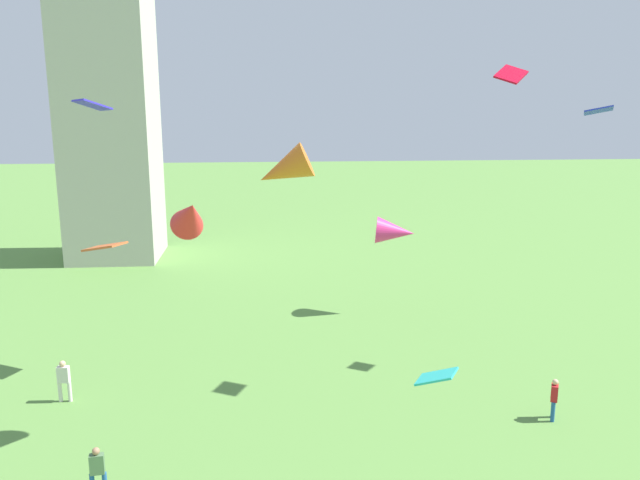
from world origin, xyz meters
The scene contains 11 objects.
person_0 centered at (8.89, 18.60, 0.96)m, with size 0.41×0.51×1.69m.
person_1 centered at (-7.55, 14.91, 0.97)m, with size 0.53×0.31×1.70m.
person_3 centered at (-10.59, 21.69, 1.02)m, with size 0.56×0.30×1.80m.
kite_flying_0 centered at (5.10, 31.77, 4.81)m, with size 2.52×1.92×1.72m.
kite_flying_1 centered at (7.65, 22.03, 13.22)m, with size 1.62×1.54×0.84m.
kite_flying_2 centered at (-1.60, 14.71, 10.32)m, with size 1.87×1.22×1.57m.
kite_flying_3 centered at (-4.75, 18.21, 8.41)m, with size 1.68×2.25×1.87m.
kite_flying_4 centered at (-10.10, 27.47, 11.97)m, with size 1.80×1.77×0.60m.
kite_flying_5 centered at (12.38, 23.91, 11.76)m, with size 1.43×1.21×0.50m.
kite_flying_6 centered at (2.80, 13.64, 4.29)m, with size 1.38×1.29×0.52m.
kite_flying_7 centered at (-9.34, 24.79, 5.85)m, with size 1.99×1.72×0.46m.
Camera 1 is at (-2.05, -3.74, 12.40)m, focal length 36.25 mm.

